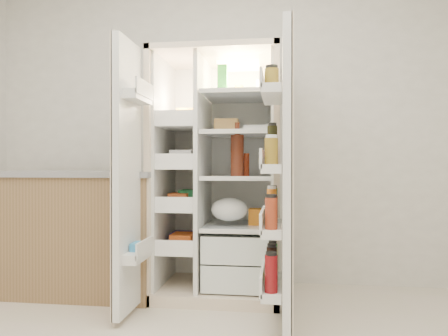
# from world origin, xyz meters

# --- Properties ---
(wall_back) EXTENTS (4.00, 0.02, 2.70)m
(wall_back) POSITION_xyz_m (0.00, 2.00, 1.35)
(wall_back) COLOR silver
(wall_back) RESTS_ON floor
(refrigerator) EXTENTS (0.92, 0.70, 1.80)m
(refrigerator) POSITION_xyz_m (0.01, 1.65, 0.74)
(refrigerator) COLOR beige
(refrigerator) RESTS_ON floor
(freezer_door) EXTENTS (0.15, 0.40, 1.72)m
(freezer_door) POSITION_xyz_m (-0.51, 1.05, 0.89)
(freezer_door) COLOR white
(freezer_door) RESTS_ON floor
(fridge_door) EXTENTS (0.17, 0.58, 1.72)m
(fridge_door) POSITION_xyz_m (0.47, 0.96, 0.87)
(fridge_door) COLOR white
(fridge_door) RESTS_ON floor
(kitchen_counter) EXTENTS (1.27, 0.68, 0.92)m
(kitchen_counter) POSITION_xyz_m (-1.06, 1.55, 0.46)
(kitchen_counter) COLOR olive
(kitchen_counter) RESTS_ON floor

